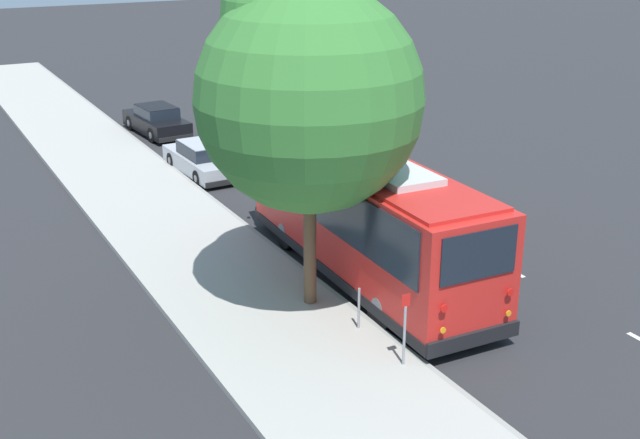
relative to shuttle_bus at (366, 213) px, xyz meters
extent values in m
plane|color=#28282B|center=(0.13, -0.50, -1.86)|extent=(160.00, 160.00, 0.00)
cube|color=#A3A099|center=(0.13, 3.53, -1.79)|extent=(80.00, 4.14, 0.15)
cube|color=gray|center=(0.13, 1.39, -1.79)|extent=(80.00, 0.14, 0.15)
cube|color=red|center=(0.00, 0.00, -0.11)|extent=(9.77, 2.82, 2.90)
cube|color=black|center=(0.00, 0.00, -1.42)|extent=(9.82, 2.87, 0.28)
cube|color=black|center=(0.00, 0.00, 0.52)|extent=(8.98, 2.88, 1.39)
cube|color=black|center=(4.87, -0.19, 0.52)|extent=(0.11, 2.15, 1.46)
cube|color=black|center=(-4.86, 0.19, 0.63)|extent=(0.11, 1.97, 1.11)
cube|color=black|center=(4.87, -0.19, 1.20)|extent=(0.11, 1.77, 0.22)
cube|color=red|center=(0.00, 0.00, 1.38)|extent=(9.17, 2.57, 0.10)
cube|color=silver|center=(-1.72, 0.07, 1.50)|extent=(1.83, 1.46, 0.20)
cube|color=black|center=(4.89, -0.19, -1.38)|extent=(0.19, 2.48, 0.36)
cube|color=black|center=(-4.88, 0.19, -1.38)|extent=(0.19, 2.48, 0.36)
cylinder|color=red|center=(-4.90, 1.07, -0.40)|extent=(0.04, 0.18, 0.18)
cylinder|color=orange|center=(-4.90, 1.07, -0.92)|extent=(0.04, 0.14, 0.14)
cylinder|color=red|center=(-4.96, -0.70, -0.40)|extent=(0.04, 0.18, 0.18)
cylinder|color=orange|center=(-4.96, -0.70, -0.92)|extent=(0.04, 0.14, 0.14)
cube|color=white|center=(4.97, 0.63, -1.21)|extent=(0.05, 0.32, 0.18)
cube|color=white|center=(4.91, -1.01, -1.21)|extent=(0.05, 0.32, 0.18)
cube|color=black|center=(4.60, 1.21, 0.80)|extent=(0.06, 0.10, 0.24)
cylinder|color=black|center=(2.91, 0.96, -1.32)|extent=(1.10, 0.34, 1.09)
cylinder|color=slate|center=(2.91, 0.96, -1.32)|extent=(0.50, 0.34, 0.49)
cylinder|color=black|center=(2.83, -1.18, -1.32)|extent=(1.10, 0.34, 1.09)
cylinder|color=slate|center=(2.83, -1.18, -1.32)|extent=(0.50, 0.34, 0.49)
cylinder|color=black|center=(-2.67, 1.18, -1.32)|extent=(1.10, 0.34, 1.09)
cylinder|color=slate|center=(-2.67, 1.18, -1.32)|extent=(0.50, 0.34, 0.49)
cylinder|color=black|center=(-2.75, -0.97, -1.32)|extent=(1.10, 0.34, 1.09)
cylinder|color=slate|center=(-2.75, -0.97, -1.32)|extent=(0.50, 0.34, 0.49)
cube|color=#A8AAAF|center=(11.16, 0.43, -1.41)|extent=(4.38, 1.88, 0.61)
cube|color=black|center=(11.04, 0.42, -0.86)|extent=(2.09, 1.57, 0.48)
cube|color=#A8AAAF|center=(11.04, 0.42, -0.62)|extent=(2.01, 1.53, 0.05)
cube|color=black|center=(13.34, 0.49, -1.61)|extent=(0.13, 1.70, 0.20)
cube|color=black|center=(8.97, 0.36, -1.61)|extent=(0.13, 1.70, 0.20)
cylinder|color=black|center=(12.50, 1.27, -1.56)|extent=(0.61, 0.22, 0.61)
cylinder|color=slate|center=(12.50, 1.27, -1.56)|extent=(0.28, 0.23, 0.27)
cylinder|color=black|center=(12.55, -0.34, -1.56)|extent=(0.61, 0.22, 0.61)
cylinder|color=slate|center=(12.55, -0.34, -1.56)|extent=(0.28, 0.23, 0.27)
cylinder|color=black|center=(9.77, 1.19, -1.56)|extent=(0.61, 0.22, 0.61)
cylinder|color=slate|center=(9.77, 1.19, -1.56)|extent=(0.28, 0.23, 0.27)
cylinder|color=black|center=(9.82, -0.42, -1.56)|extent=(0.61, 0.22, 0.61)
cylinder|color=slate|center=(9.82, -0.42, -1.56)|extent=(0.28, 0.23, 0.27)
cube|color=black|center=(17.96, 0.12, -1.36)|extent=(4.41, 1.99, 0.66)
cube|color=black|center=(17.85, 0.11, -0.79)|extent=(2.14, 1.59, 0.48)
cube|color=black|center=(17.85, 0.11, -0.55)|extent=(2.05, 1.55, 0.05)
cube|color=black|center=(20.12, 0.28, -1.59)|extent=(0.20, 1.62, 0.20)
cube|color=black|center=(15.80, -0.05, -1.59)|extent=(0.20, 1.62, 0.20)
cylinder|color=black|center=(19.25, 0.97, -1.52)|extent=(0.69, 0.25, 0.68)
cylinder|color=slate|center=(19.25, 0.97, -1.52)|extent=(0.32, 0.24, 0.31)
cylinder|color=black|center=(19.37, -0.54, -1.52)|extent=(0.69, 0.25, 0.68)
cylinder|color=slate|center=(19.37, -0.54, -1.52)|extent=(0.32, 0.24, 0.31)
cylinder|color=black|center=(16.55, 0.77, -1.52)|extent=(0.69, 0.25, 0.68)
cylinder|color=slate|center=(16.55, 0.77, -1.52)|extent=(0.32, 0.24, 0.31)
cylinder|color=black|center=(16.66, -0.74, -1.52)|extent=(0.69, 0.25, 0.68)
cylinder|color=slate|center=(16.66, -0.74, -1.52)|extent=(0.32, 0.24, 0.31)
cylinder|color=brown|center=(-0.89, 2.18, -0.05)|extent=(0.32, 0.32, 3.32)
sphere|color=#387A33|center=(-0.89, 2.18, 3.48)|extent=(5.36, 5.36, 5.36)
sphere|color=#3C8437|center=(-0.22, 2.18, 5.22)|extent=(3.49, 3.49, 3.49)
cylinder|color=gray|center=(-4.56, 1.84, -1.01)|extent=(0.06, 0.06, 1.40)
cube|color=red|center=(-4.56, 1.84, -0.17)|extent=(0.02, 0.22, 0.28)
cylinder|color=gray|center=(-2.69, 1.84, -1.19)|extent=(0.06, 0.06, 1.04)
cube|color=silver|center=(-0.93, -3.81, -1.86)|extent=(2.40, 0.14, 0.01)
cube|color=silver|center=(5.07, -3.81, -1.86)|extent=(2.40, 0.14, 0.01)
camera|label=1|loc=(-17.04, 10.71, 7.33)|focal=45.00mm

